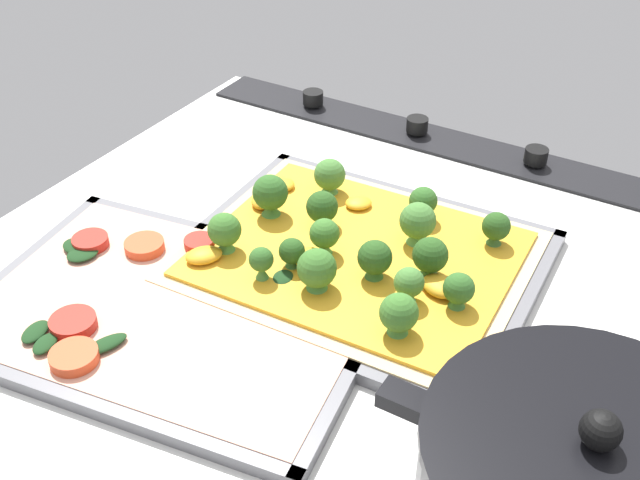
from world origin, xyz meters
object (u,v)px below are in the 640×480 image
object	(u,v)px
baking_tray_back	(174,315)
veggie_pizza_back	(166,308)
baking_tray_front	(357,264)
broccoli_pizza	(355,250)

from	to	relation	value
baking_tray_back	veggie_pizza_back	bearing A→B (deg)	10.49
baking_tray_front	broccoli_pizza	distance (cm)	1.84
baking_tray_front	broccoli_pizza	bearing A→B (deg)	40.36
baking_tray_front	baking_tray_back	xyz separation A→B (cm)	(10.89, 15.41, 0.00)
baking_tray_front	broccoli_pizza	xyz separation A→B (cm)	(0.23, 0.19, 1.82)
veggie_pizza_back	baking_tray_back	bearing A→B (deg)	-169.51
broccoli_pizza	baking_tray_back	distance (cm)	18.67
baking_tray_front	broccoli_pizza	world-z (taller)	broccoli_pizza
broccoli_pizza	baking_tray_front	bearing A→B (deg)	-139.64
baking_tray_front	baking_tray_back	distance (cm)	18.87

